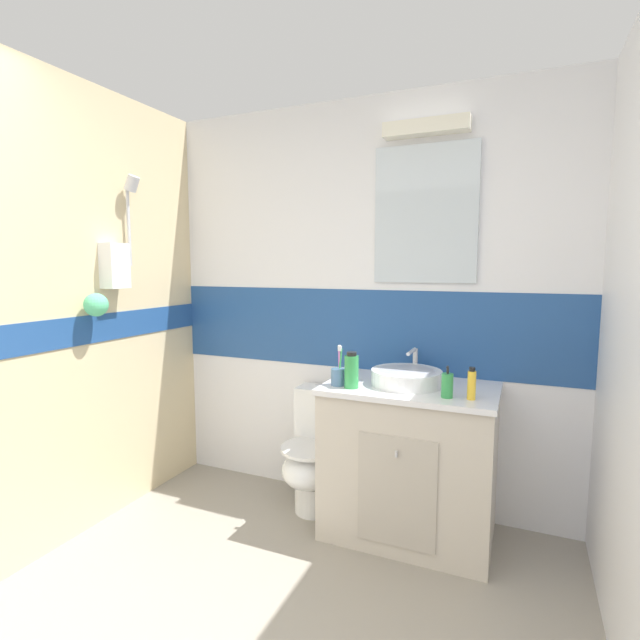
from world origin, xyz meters
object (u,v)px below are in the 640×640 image
Objects in this scene: toilet at (316,454)px; deodorant_spray_can at (472,384)px; soap_dispenser at (447,385)px; sink_basin at (406,377)px; mouthwash_bottle at (352,371)px; toothbrush_cup at (338,376)px.

deodorant_spray_can is (0.91, -0.20, 0.58)m from toilet.
deodorant_spray_can is (0.11, 0.01, 0.01)m from soap_dispenser.
sink_basin reaches higher than soap_dispenser.
toilet is at bearing 143.93° from mouthwash_bottle.
soap_dispenser is 0.84× the size of mouthwash_bottle.
sink_basin is 0.30m from soap_dispenser.
mouthwash_bottle reaches higher than soap_dispenser.
sink_basin is 2.64× the size of soap_dispenser.
toothbrush_cup is at bearing 166.22° from mouthwash_bottle.
toothbrush_cup reaches higher than toilet.
soap_dispenser is 0.50m from mouthwash_bottle.
toilet is at bearing 165.19° from soap_dispenser.
toilet is 4.62× the size of soap_dispenser.
toilet is at bearing 137.48° from toothbrush_cup.
soap_dispenser reaches higher than toilet.
toilet is 3.85× the size of mouthwash_bottle.
mouthwash_bottle is (0.30, -0.22, 0.59)m from toilet.
mouthwash_bottle reaches higher than sink_basin.
sink_basin is 1.95× the size of toothbrush_cup.
deodorant_spray_can is at bearing -23.86° from sink_basin.
sink_basin reaches higher than toilet.
deodorant_spray_can is 0.61m from mouthwash_bottle.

